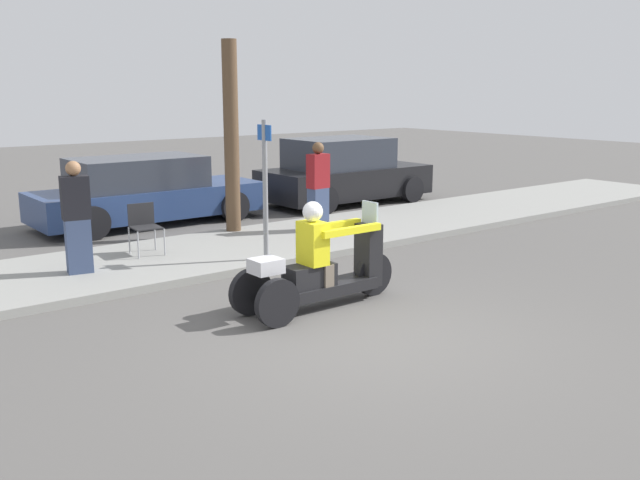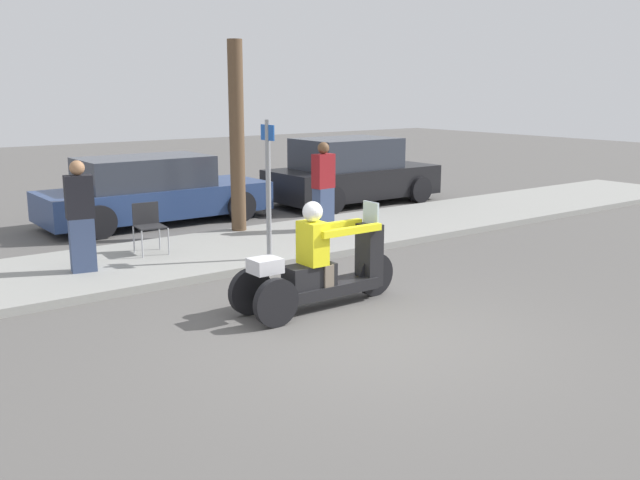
{
  "view_description": "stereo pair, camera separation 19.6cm",
  "coord_description": "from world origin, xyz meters",
  "px_view_note": "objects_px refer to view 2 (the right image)",
  "views": [
    {
      "loc": [
        -5.25,
        -5.79,
        2.82
      ],
      "look_at": [
        0.2,
        1.21,
        0.9
      ],
      "focal_mm": 40.0,
      "sensor_mm": 36.0,
      "label": 1
    },
    {
      "loc": [
        -5.1,
        -5.91,
        2.82
      ],
      "look_at": [
        0.2,
        1.21,
        0.9
      ],
      "focal_mm": 40.0,
      "sensor_mm": 36.0,
      "label": 2
    }
  ],
  "objects_px": {
    "tree_trunk": "(237,137)",
    "motorcycle_trike": "(320,270)",
    "spectator_mid_group": "(81,219)",
    "parked_car_lot_right": "(351,173)",
    "spectator_by_tree": "(323,188)",
    "street_sign": "(268,184)",
    "folding_chair_set_back": "(148,222)",
    "parked_car_lot_center": "(152,192)"
  },
  "relations": [
    {
      "from": "parked_car_lot_center",
      "to": "parked_car_lot_right",
      "type": "height_order",
      "value": "parked_car_lot_right"
    },
    {
      "from": "parked_car_lot_center",
      "to": "tree_trunk",
      "type": "height_order",
      "value": "tree_trunk"
    },
    {
      "from": "tree_trunk",
      "to": "spectator_by_tree",
      "type": "bearing_deg",
      "value": -37.76
    },
    {
      "from": "spectator_mid_group",
      "to": "folding_chair_set_back",
      "type": "relative_size",
      "value": 2.02
    },
    {
      "from": "motorcycle_trike",
      "to": "parked_car_lot_right",
      "type": "bearing_deg",
      "value": 48.22
    },
    {
      "from": "spectator_by_tree",
      "to": "folding_chair_set_back",
      "type": "distance_m",
      "value": 3.45
    },
    {
      "from": "folding_chair_set_back",
      "to": "parked_car_lot_center",
      "type": "xyz_separation_m",
      "value": [
        1.38,
        2.96,
        0.04
      ]
    },
    {
      "from": "street_sign",
      "to": "spectator_by_tree",
      "type": "bearing_deg",
      "value": 32.63
    },
    {
      "from": "motorcycle_trike",
      "to": "parked_car_lot_center",
      "type": "distance_m",
      "value": 6.8
    },
    {
      "from": "folding_chair_set_back",
      "to": "street_sign",
      "type": "relative_size",
      "value": 0.37
    },
    {
      "from": "motorcycle_trike",
      "to": "tree_trunk",
      "type": "distance_m",
      "value": 4.98
    },
    {
      "from": "spectator_mid_group",
      "to": "parked_car_lot_center",
      "type": "distance_m",
      "value": 4.44
    },
    {
      "from": "street_sign",
      "to": "spectator_mid_group",
      "type": "bearing_deg",
      "value": 159.47
    },
    {
      "from": "spectator_by_tree",
      "to": "folding_chair_set_back",
      "type": "xyz_separation_m",
      "value": [
        -3.43,
        0.24,
        -0.3
      ]
    },
    {
      "from": "spectator_mid_group",
      "to": "tree_trunk",
      "type": "bearing_deg",
      "value": 21.19
    },
    {
      "from": "spectator_by_tree",
      "to": "street_sign",
      "type": "bearing_deg",
      "value": -147.37
    },
    {
      "from": "tree_trunk",
      "to": "street_sign",
      "type": "relative_size",
      "value": 1.61
    },
    {
      "from": "parked_car_lot_center",
      "to": "parked_car_lot_right",
      "type": "xyz_separation_m",
      "value": [
        4.98,
        -0.43,
        0.08
      ]
    },
    {
      "from": "motorcycle_trike",
      "to": "street_sign",
      "type": "bearing_deg",
      "value": 73.54
    },
    {
      "from": "folding_chair_set_back",
      "to": "parked_car_lot_right",
      "type": "xyz_separation_m",
      "value": [
        6.35,
        2.53,
        0.12
      ]
    },
    {
      "from": "spectator_by_tree",
      "to": "motorcycle_trike",
      "type": "bearing_deg",
      "value": -127.52
    },
    {
      "from": "parked_car_lot_center",
      "to": "street_sign",
      "type": "relative_size",
      "value": 2.15
    },
    {
      "from": "tree_trunk",
      "to": "folding_chair_set_back",
      "type": "bearing_deg",
      "value": -160.7
    },
    {
      "from": "motorcycle_trike",
      "to": "parked_car_lot_center",
      "type": "bearing_deg",
      "value": 84.22
    },
    {
      "from": "spectator_by_tree",
      "to": "parked_car_lot_right",
      "type": "bearing_deg",
      "value": 43.45
    },
    {
      "from": "spectator_by_tree",
      "to": "parked_car_lot_center",
      "type": "relative_size",
      "value": 0.35
    },
    {
      "from": "spectator_mid_group",
      "to": "parked_car_lot_right",
      "type": "bearing_deg",
      "value": 22.15
    },
    {
      "from": "spectator_mid_group",
      "to": "folding_chair_set_back",
      "type": "height_order",
      "value": "spectator_mid_group"
    },
    {
      "from": "motorcycle_trike",
      "to": "tree_trunk",
      "type": "xyz_separation_m",
      "value": [
        1.46,
        4.56,
        1.39
      ]
    },
    {
      "from": "spectator_mid_group",
      "to": "tree_trunk",
      "type": "xyz_separation_m",
      "value": [
        3.44,
        1.33,
        0.97
      ]
    },
    {
      "from": "tree_trunk",
      "to": "motorcycle_trike",
      "type": "bearing_deg",
      "value": -107.77
    },
    {
      "from": "motorcycle_trike",
      "to": "folding_chair_set_back",
      "type": "distance_m",
      "value": 3.87
    },
    {
      "from": "parked_car_lot_center",
      "to": "street_sign",
      "type": "bearing_deg",
      "value": -90.3
    },
    {
      "from": "motorcycle_trike",
      "to": "parked_car_lot_center",
      "type": "xyz_separation_m",
      "value": [
        0.69,
        6.77,
        0.16
      ]
    },
    {
      "from": "parked_car_lot_right",
      "to": "folding_chair_set_back",
      "type": "bearing_deg",
      "value": -158.27
    },
    {
      "from": "parked_car_lot_right",
      "to": "tree_trunk",
      "type": "height_order",
      "value": "tree_trunk"
    },
    {
      "from": "spectator_mid_group",
      "to": "parked_car_lot_center",
      "type": "xyz_separation_m",
      "value": [
        2.66,
        3.54,
        -0.25
      ]
    },
    {
      "from": "spectator_by_tree",
      "to": "tree_trunk",
      "type": "bearing_deg",
      "value": 142.24
    },
    {
      "from": "spectator_mid_group",
      "to": "spectator_by_tree",
      "type": "xyz_separation_m",
      "value": [
        4.72,
        0.34,
        0.01
      ]
    },
    {
      "from": "spectator_mid_group",
      "to": "street_sign",
      "type": "xyz_separation_m",
      "value": [
        2.64,
        -0.99,
        0.4
      ]
    },
    {
      "from": "spectator_by_tree",
      "to": "street_sign",
      "type": "height_order",
      "value": "street_sign"
    },
    {
      "from": "motorcycle_trike",
      "to": "folding_chair_set_back",
      "type": "relative_size",
      "value": 2.92
    }
  ]
}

